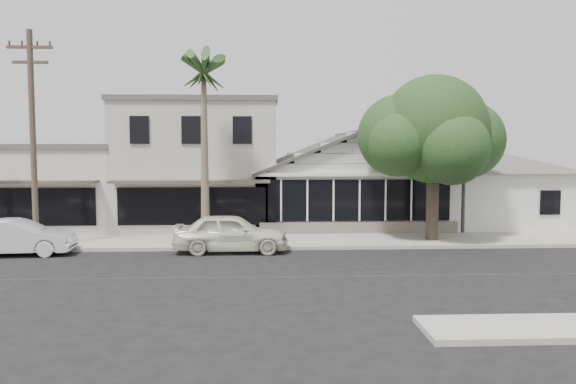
{
  "coord_description": "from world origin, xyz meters",
  "views": [
    {
      "loc": [
        0.33,
        -18.19,
        4.21
      ],
      "look_at": [
        1.45,
        6.0,
        2.35
      ],
      "focal_mm": 35.0,
      "sensor_mm": 36.0,
      "label": 1
    }
  ],
  "objects_px": {
    "car_0": "(231,233)",
    "shade_tree": "(431,133)",
    "utility_pole": "(33,135)",
    "car_1": "(17,237)"
  },
  "relations": [
    {
      "from": "car_0",
      "to": "shade_tree",
      "type": "xyz_separation_m",
      "value": [
        8.85,
        2.12,
        4.13
      ]
    },
    {
      "from": "utility_pole",
      "to": "shade_tree",
      "type": "xyz_separation_m",
      "value": [
        16.89,
        1.5,
        0.14
      ]
    },
    {
      "from": "shade_tree",
      "to": "car_0",
      "type": "bearing_deg",
      "value": -166.54
    },
    {
      "from": "utility_pole",
      "to": "car_1",
      "type": "relative_size",
      "value": 2.08
    },
    {
      "from": "car_0",
      "to": "car_1",
      "type": "relative_size",
      "value": 1.07
    },
    {
      "from": "utility_pole",
      "to": "car_1",
      "type": "height_order",
      "value": "utility_pole"
    },
    {
      "from": "car_1",
      "to": "shade_tree",
      "type": "bearing_deg",
      "value": -86.71
    },
    {
      "from": "car_1",
      "to": "shade_tree",
      "type": "relative_size",
      "value": 0.58
    },
    {
      "from": "shade_tree",
      "to": "car_1",
      "type": "bearing_deg",
      "value": -172.09
    },
    {
      "from": "utility_pole",
      "to": "car_0",
      "type": "bearing_deg",
      "value": -4.4
    }
  ]
}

